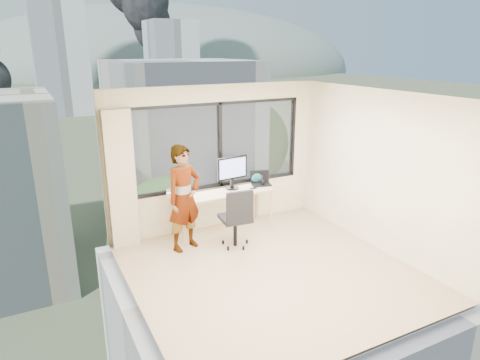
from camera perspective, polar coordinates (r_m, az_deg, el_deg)
floor at (r=6.56m, az=4.08°, el=-11.98°), size 4.00×4.00×0.01m
ceiling at (r=5.76m, az=4.64°, el=11.22°), size 4.00×4.00×0.01m
wall_front at (r=4.58m, az=17.60°, el=-8.16°), size 4.00×0.01×2.60m
wall_left at (r=5.33m, az=-14.42°, el=-4.23°), size 0.01×4.00×2.60m
wall_right at (r=7.24m, az=17.98°, el=1.19°), size 0.01×4.00×2.60m
window_wall at (r=7.71m, az=-3.07°, el=4.68°), size 3.30×0.16×1.55m
curtain at (r=7.17m, az=-15.62°, el=-0.01°), size 0.45×0.14×2.30m
desk at (r=7.73m, az=-2.24°, el=-4.20°), size 1.80×0.60×0.75m
chair at (r=7.09m, az=-0.66°, el=-4.90°), size 0.59×0.59×1.05m
person at (r=6.95m, az=-7.51°, el=-2.41°), size 0.75×0.62×1.76m
monitor at (r=7.67m, az=-1.06°, el=1.01°), size 0.62×0.19×0.61m
game_console at (r=7.49m, az=-8.52°, el=-1.69°), size 0.40×0.36×0.08m
laptop at (r=7.94m, az=2.89°, el=0.12°), size 0.44×0.45×0.23m
cellphone at (r=7.76m, az=1.81°, el=-1.11°), size 0.13×0.07×0.01m
pen_cup at (r=7.92m, az=3.03°, el=-0.42°), size 0.08×0.08×0.10m
handbag at (r=8.07m, az=2.32°, el=0.32°), size 0.28×0.19×0.20m
exterior_ground at (r=126.09m, az=-25.78°, el=7.75°), size 400.00×400.00×0.04m
near_bldg_b at (r=46.35m, az=-7.75°, el=5.68°), size 14.00×13.00×16.00m
near_bldg_c at (r=48.16m, az=17.36°, el=1.81°), size 12.00×10.00×10.00m
far_tower_b at (r=125.38m, az=-22.94°, el=14.98°), size 13.00×13.00×30.00m
far_tower_c at (r=152.68m, az=-9.16°, el=15.50°), size 15.00×15.00×26.00m
hill_b at (r=341.25m, az=-9.86°, el=14.15°), size 300.00×220.00×96.00m
tree_b at (r=27.09m, az=-9.09°, el=-10.92°), size 7.60×7.60×9.00m
tree_c at (r=52.80m, az=1.92°, el=3.91°), size 8.40×8.40×10.00m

